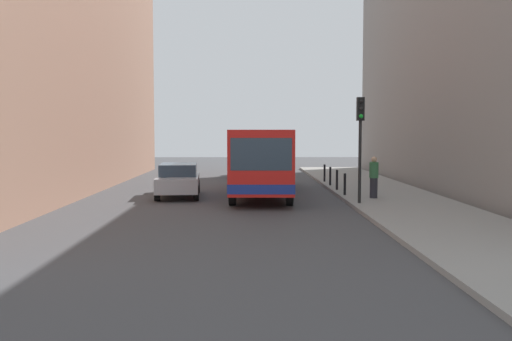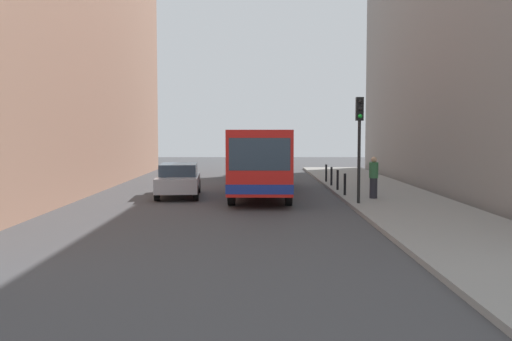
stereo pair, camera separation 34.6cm
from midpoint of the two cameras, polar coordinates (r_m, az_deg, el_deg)
ground_plane at (r=24.02m, az=1.49°, el=-3.07°), size 80.00×80.00×0.00m
sidewalk at (r=24.74m, az=14.11°, el=-2.81°), size 4.40×40.00×0.15m
building_left at (r=30.22m, az=-21.61°, el=12.24°), size 7.00×32.00×14.87m
building_right at (r=30.84m, az=23.89°, el=13.86°), size 7.00×32.00×16.83m
bus at (r=26.43m, az=0.91°, el=1.33°), size 2.72×11.06×3.00m
car_beside_bus at (r=25.77m, az=-7.35°, el=-0.87°), size 2.12×4.52×1.48m
car_behind_bus at (r=36.06m, az=-0.37°, el=0.54°), size 2.04×4.48×1.48m
traffic_light at (r=22.32m, az=10.80°, el=4.05°), size 0.28×0.33×4.10m
bollard_near at (r=25.15m, az=9.33°, el=-1.37°), size 0.11×0.11×0.95m
bollard_mid at (r=27.32m, az=8.58°, el=-0.94°), size 0.11×0.11×0.95m
bollard_far at (r=29.50m, az=7.94°, el=-0.57°), size 0.11×0.11×0.95m
bollard_farthest at (r=31.68m, az=7.39°, el=-0.25°), size 0.11×0.11×0.95m
pedestrian_near_signal at (r=24.17m, az=12.15°, el=-0.69°), size 0.38×0.38×1.74m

